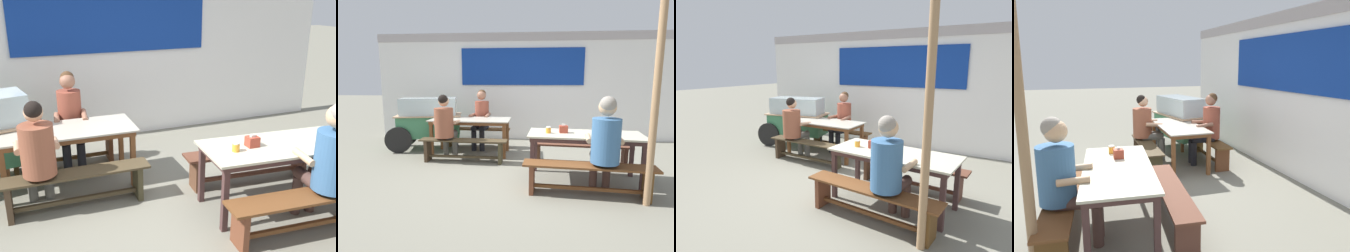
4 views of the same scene
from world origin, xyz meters
TOP-DOWN VIEW (x-y plane):
  - ground_plane at (0.00, 0.00)m, footprint 40.00×40.00m
  - backdrop_wall at (-0.00, 2.62)m, footprint 7.52×0.23m
  - dining_table_far at (-1.06, 1.06)m, footprint 1.63×0.75m
  - dining_table_near at (0.99, -0.28)m, footprint 1.74×0.87m
  - bench_far_back at (-1.05, 1.66)m, footprint 1.50×0.32m
  - bench_far_front at (-1.07, 0.47)m, footprint 1.63×0.31m
  - bench_near_back at (1.04, 0.31)m, footprint 1.71×0.43m
  - bench_near_front at (0.94, -0.87)m, footprint 1.74×0.45m
  - person_center_facing at (-0.93, 1.59)m, footprint 0.45×0.57m
  - person_left_back_turned at (-1.43, 0.54)m, footprint 0.46×0.58m
  - person_near_front at (1.14, -0.83)m, footprint 0.50×0.61m
  - tissue_box at (0.67, -0.23)m, footprint 0.13×0.11m
  - condiment_jar at (0.44, -0.28)m, footprint 0.08×0.08m

SIDE VIEW (x-z plane):
  - ground_plane at x=0.00m, z-range 0.00..0.00m
  - bench_far_front at x=-1.07m, z-range 0.07..0.50m
  - bench_far_back at x=-1.05m, z-range 0.08..0.51m
  - bench_near_front at x=0.94m, z-range 0.08..0.51m
  - bench_near_back at x=1.04m, z-range 0.08..0.51m
  - dining_table_far at x=-1.06m, z-range 0.29..1.02m
  - dining_table_near at x=0.99m, z-range 0.29..1.02m
  - person_left_back_turned at x=-1.43m, z-range 0.07..1.33m
  - person_center_facing at x=-0.93m, z-range 0.07..1.37m
  - person_near_front at x=1.14m, z-range 0.09..1.42m
  - condiment_jar at x=0.44m, z-range 0.73..0.83m
  - tissue_box at x=0.67m, z-range 0.72..0.85m
  - backdrop_wall at x=0.00m, z-range 0.07..2.73m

